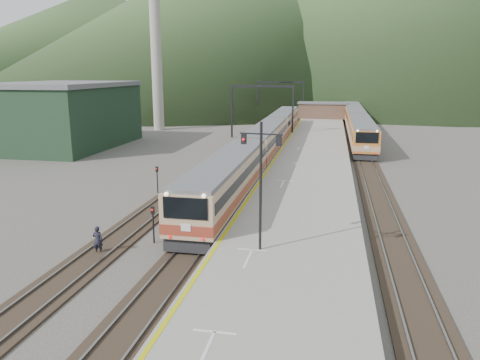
% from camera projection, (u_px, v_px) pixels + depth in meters
% --- Properties ---
extents(ground, '(400.00, 400.00, 0.00)m').
position_uv_depth(ground, '(126.00, 334.00, 18.38)').
color(ground, '#47423D').
rests_on(ground, ground).
extents(track_main, '(2.60, 200.00, 0.23)m').
position_uv_depth(track_main, '(267.00, 155.00, 56.58)').
color(track_main, black).
rests_on(track_main, ground).
extents(track_far, '(2.60, 200.00, 0.23)m').
position_uv_depth(track_far, '(226.00, 154.00, 57.51)').
color(track_far, black).
rests_on(track_far, ground).
extents(track_second, '(2.60, 200.00, 0.23)m').
position_uv_depth(track_second, '(364.00, 159.00, 54.42)').
color(track_second, black).
rests_on(track_second, ground).
extents(platform, '(8.00, 100.00, 1.00)m').
position_uv_depth(platform, '(313.00, 156.00, 53.52)').
color(platform, gray).
rests_on(platform, ground).
extents(gantry_near, '(9.55, 0.25, 8.00)m').
position_uv_depth(gantry_near, '(262.00, 101.00, 70.18)').
color(gantry_near, black).
rests_on(gantry_near, ground).
extents(gantry_far, '(9.55, 0.25, 8.00)m').
position_uv_depth(gantry_far, '(280.00, 94.00, 94.07)').
color(gantry_far, black).
rests_on(gantry_far, ground).
extents(warehouse, '(14.50, 20.50, 8.60)m').
position_uv_depth(warehouse, '(62.00, 115.00, 62.76)').
color(warehouse, '#162F1E').
rests_on(warehouse, ground).
extents(smokestack, '(1.80, 1.80, 30.00)m').
position_uv_depth(smokestack, '(156.00, 41.00, 78.31)').
color(smokestack, '#9E998E').
rests_on(smokestack, ground).
extents(station_shed, '(9.40, 4.40, 3.10)m').
position_uv_depth(station_shed, '(322.00, 110.00, 91.26)').
color(station_shed, brown).
rests_on(station_shed, platform).
extents(hill_a, '(180.00, 180.00, 60.00)m').
position_uv_depth(hill_a, '(223.00, 23.00, 200.54)').
color(hill_a, '#334A26').
rests_on(hill_a, ground).
extents(hill_b, '(220.00, 220.00, 75.00)m').
position_uv_depth(hill_b, '(384.00, 12.00, 223.93)').
color(hill_b, '#334A26').
rests_on(hill_b, ground).
extents(hill_d, '(200.00, 200.00, 55.00)m').
position_uv_depth(hill_d, '(105.00, 39.00, 263.87)').
color(hill_d, '#334A26').
rests_on(hill_d, ground).
extents(main_train, '(3.06, 62.67, 3.73)m').
position_uv_depth(main_train, '(266.00, 140.00, 55.38)').
color(main_train, tan).
rests_on(main_train, track_main).
extents(second_train, '(3.01, 61.69, 3.67)m').
position_uv_depth(second_train, '(355.00, 118.00, 81.50)').
color(second_train, '#C6732E').
rests_on(second_train, track_second).
extents(signal_mast, '(2.19, 0.44, 6.65)m').
position_uv_depth(signal_mast, '(261.00, 173.00, 23.47)').
color(signal_mast, black).
rests_on(signal_mast, platform).
extents(short_signal_a, '(0.25, 0.21, 2.27)m').
position_uv_depth(short_signal_a, '(153.00, 220.00, 27.73)').
color(short_signal_a, black).
rests_on(short_signal_a, ground).
extents(short_signal_b, '(0.26, 0.22, 2.27)m').
position_uv_depth(short_signal_b, '(223.00, 160.00, 46.27)').
color(short_signal_b, black).
rests_on(short_signal_b, ground).
extents(short_signal_c, '(0.24, 0.19, 2.27)m').
position_uv_depth(short_signal_c, '(157.00, 176.00, 39.22)').
color(short_signal_c, black).
rests_on(short_signal_c, ground).
extents(worker, '(0.61, 0.41, 1.63)m').
position_uv_depth(worker, '(98.00, 240.00, 26.24)').
color(worker, black).
rests_on(worker, ground).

